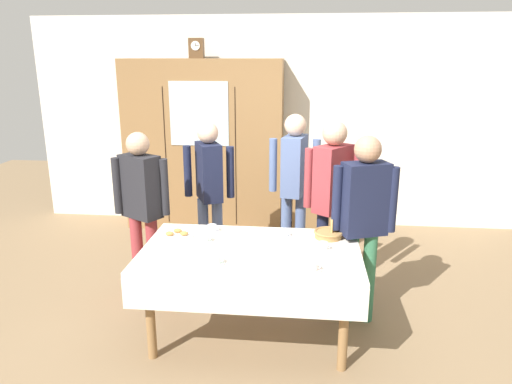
{
  "coord_description": "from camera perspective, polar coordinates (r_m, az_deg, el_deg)",
  "views": [
    {
      "loc": [
        0.39,
        -3.59,
        2.2
      ],
      "look_at": [
        0.0,
        0.2,
        1.1
      ],
      "focal_mm": 33.28,
      "sensor_mm": 36.0,
      "label": 1
    }
  ],
  "objects": [
    {
      "name": "person_behind_table_right",
      "position": [
        4.87,
        -5.65,
        1.09
      ],
      "size": [
        0.52,
        0.41,
        1.57
      ],
      "color": "slate",
      "rests_on": "ground"
    },
    {
      "name": "tea_cup_near_left",
      "position": [
        3.46,
        -4.87,
        -8.24
      ],
      "size": [
        0.13,
        0.13,
        0.06
      ],
      "color": "silver",
      "rests_on": "dining_table"
    },
    {
      "name": "bookshelf_low",
      "position": [
        6.26,
        8.83,
        -0.52
      ],
      "size": [
        0.95,
        0.35,
        0.87
      ],
      "color": "olive",
      "rests_on": "ground"
    },
    {
      "name": "tea_cup_far_left",
      "position": [
        4.07,
        -5.28,
        -4.41
      ],
      "size": [
        0.13,
        0.13,
        0.06
      ],
      "color": "white",
      "rests_on": "dining_table"
    },
    {
      "name": "tea_cup_back_edge",
      "position": [
        3.86,
        -6.25,
        -5.62
      ],
      "size": [
        0.13,
        0.13,
        0.06
      ],
      "color": "silver",
      "rests_on": "dining_table"
    },
    {
      "name": "spoon_mid_right",
      "position": [
        3.96,
        1.01,
        -5.35
      ],
      "size": [
        0.12,
        0.02,
        0.01
      ],
      "color": "silver",
      "rests_on": "dining_table"
    },
    {
      "name": "pastry_plate",
      "position": [
        4.01,
        -9.47,
        -5.12
      ],
      "size": [
        0.28,
        0.28,
        0.05
      ],
      "color": "white",
      "rests_on": "dining_table"
    },
    {
      "name": "tea_cup_far_right",
      "position": [
        3.96,
        3.33,
        -4.99
      ],
      "size": [
        0.13,
        0.13,
        0.06
      ],
      "color": "white",
      "rests_on": "dining_table"
    },
    {
      "name": "person_by_cabinet",
      "position": [
        4.9,
        4.61,
        1.84
      ],
      "size": [
        0.52,
        0.39,
        1.65
      ],
      "color": "slate",
      "rests_on": "ground"
    },
    {
      "name": "book_stack",
      "position": [
        6.15,
        9.02,
        3.66
      ],
      "size": [
        0.17,
        0.18,
        0.07
      ],
      "color": "#B29333",
      "rests_on": "bookshelf_low"
    },
    {
      "name": "person_near_right_end",
      "position": [
        4.41,
        9.15,
        0.11
      ],
      "size": [
        0.52,
        0.41,
        1.65
      ],
      "color": "#191E38",
      "rests_on": "ground"
    },
    {
      "name": "person_behind_table_left",
      "position": [
        3.95,
        12.81,
        -2.45
      ],
      "size": [
        0.52,
        0.31,
        1.6
      ],
      "color": "#33704C",
      "rests_on": "ground"
    },
    {
      "name": "dining_table",
      "position": [
        3.72,
        -0.7,
        -8.54
      ],
      "size": [
        1.69,
        1.03,
        0.75
      ],
      "color": "olive",
      "rests_on": "ground"
    },
    {
      "name": "tea_cup_near_right",
      "position": [
        3.72,
        8.07,
        -6.54
      ],
      "size": [
        0.13,
        0.13,
        0.06
      ],
      "color": "white",
      "rests_on": "dining_table"
    },
    {
      "name": "spoon_center",
      "position": [
        3.44,
        2.18,
        -8.76
      ],
      "size": [
        0.12,
        0.02,
        0.01
      ],
      "color": "silver",
      "rests_on": "dining_table"
    },
    {
      "name": "person_beside_shelf",
      "position": [
        4.47,
        -13.6,
        -0.81
      ],
      "size": [
        0.52,
        0.35,
        1.56
      ],
      "color": "#933338",
      "rests_on": "ground"
    },
    {
      "name": "back_wall",
      "position": [
        6.31,
        2.32,
        8.29
      ],
      "size": [
        6.4,
        0.1,
        2.7
      ],
      "primitive_type": "cube",
      "color": "silver",
      "rests_on": "ground"
    },
    {
      "name": "tea_cup_center",
      "position": [
        3.37,
        6.8,
        -8.98
      ],
      "size": [
        0.13,
        0.13,
        0.06
      ],
      "color": "white",
      "rests_on": "dining_table"
    },
    {
      "name": "spoon_near_right",
      "position": [
        3.72,
        0.62,
        -6.78
      ],
      "size": [
        0.12,
        0.02,
        0.01
      ],
      "color": "silver",
      "rests_on": "dining_table"
    },
    {
      "name": "wall_cabinet",
      "position": [
        6.19,
        -6.28,
        5.58
      ],
      "size": [
        2.02,
        0.46,
        2.17
      ],
      "color": "olive",
      "rests_on": "ground"
    },
    {
      "name": "ground_plane",
      "position": [
        4.23,
        -0.29,
        -15.3
      ],
      "size": [
        12.0,
        12.0,
        0.0
      ],
      "primitive_type": "plane",
      "color": "#846B4C",
      "rests_on": "ground"
    },
    {
      "name": "mantel_clock",
      "position": [
        6.1,
        -7.17,
        16.78
      ],
      "size": [
        0.18,
        0.11,
        0.24
      ],
      "color": "brown",
      "rests_on": "wall_cabinet"
    },
    {
      "name": "bread_basket",
      "position": [
        3.97,
        8.69,
        -4.98
      ],
      "size": [
        0.24,
        0.24,
        0.16
      ],
      "color": "#9E7542",
      "rests_on": "dining_table"
    }
  ]
}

